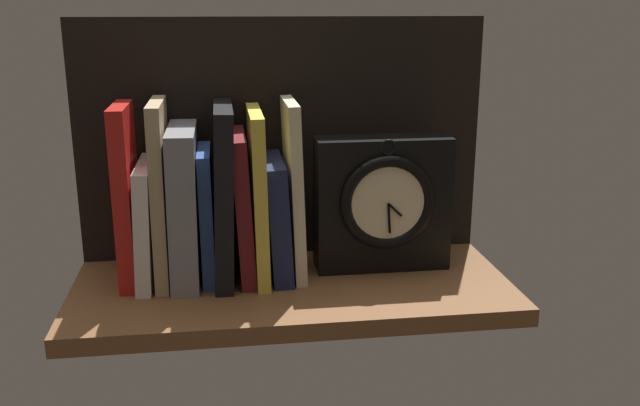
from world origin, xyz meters
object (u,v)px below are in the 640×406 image
(book_maroon_dawkins, at_px, (242,206))
(framed_clock, at_px, (383,203))
(book_yellow_seinlanguage, at_px, (258,194))
(book_red_requiem, at_px, (126,195))
(book_blue_modern, at_px, (207,214))
(book_tan_shortstories, at_px, (161,193))
(book_white_catcher, at_px, (146,223))
(book_cream_twain, at_px, (294,189))
(book_navy_bierce, at_px, (277,217))
(book_gray_chess, at_px, (184,205))
(book_black_skeptic, at_px, (223,193))

(book_maroon_dawkins, bearing_deg, framed_clock, -0.09)
(book_maroon_dawkins, xyz_separation_m, book_yellow_seinlanguage, (0.02, 0.00, 0.02))
(book_red_requiem, xyz_separation_m, book_blue_modern, (0.11, 0.00, -0.03))
(book_tan_shortstories, height_order, book_blue_modern, book_tan_shortstories)
(book_red_requiem, relative_size, book_yellow_seinlanguage, 1.05)
(book_white_catcher, xyz_separation_m, book_tan_shortstories, (0.02, 0.00, 0.04))
(book_white_catcher, distance_m, book_maroon_dawkins, 0.14)
(book_cream_twain, bearing_deg, book_yellow_seinlanguage, 180.00)
(book_white_catcher, relative_size, book_maroon_dawkins, 0.81)
(book_blue_modern, bearing_deg, book_yellow_seinlanguage, 0.00)
(book_navy_bierce, bearing_deg, framed_clock, -0.12)
(framed_clock, bearing_deg, book_white_catcher, 179.95)
(book_gray_chess, bearing_deg, book_red_requiem, 180.00)
(book_gray_chess, bearing_deg, framed_clock, -0.06)
(book_red_requiem, xyz_separation_m, book_navy_bierce, (0.21, 0.00, -0.04))
(book_white_catcher, relative_size, book_tan_shortstories, 0.67)
(book_gray_chess, height_order, framed_clock, book_gray_chess)
(book_black_skeptic, bearing_deg, book_tan_shortstories, 180.00)
(book_tan_shortstories, height_order, book_gray_chess, book_tan_shortstories)
(book_blue_modern, height_order, framed_clock, framed_clock)
(book_tan_shortstories, relative_size, book_yellow_seinlanguage, 1.06)
(book_white_catcher, relative_size, book_black_skeptic, 0.69)
(book_white_catcher, relative_size, book_navy_bierce, 1.00)
(book_blue_modern, bearing_deg, book_maroon_dawkins, 0.00)
(book_tan_shortstories, bearing_deg, book_white_catcher, 180.00)
(book_tan_shortstories, bearing_deg, book_yellow_seinlanguage, 0.00)
(book_gray_chess, relative_size, book_maroon_dawkins, 1.05)
(book_maroon_dawkins, distance_m, book_navy_bierce, 0.05)
(book_black_skeptic, distance_m, framed_clock, 0.23)
(book_gray_chess, xyz_separation_m, book_yellow_seinlanguage, (0.11, 0.00, 0.01))
(framed_clock, bearing_deg, book_blue_modern, 179.93)
(book_blue_modern, relative_size, book_black_skeptic, 0.76)
(book_white_catcher, height_order, book_black_skeptic, book_black_skeptic)
(book_navy_bierce, bearing_deg, book_red_requiem, 180.00)
(book_maroon_dawkins, bearing_deg, book_black_skeptic, 180.00)
(book_white_catcher, bearing_deg, book_navy_bierce, 0.00)
(book_red_requiem, distance_m, book_maroon_dawkins, 0.16)
(book_red_requiem, xyz_separation_m, book_black_skeptic, (0.14, 0.00, -0.00))
(book_cream_twain, bearing_deg, book_tan_shortstories, 180.00)
(book_white_catcher, relative_size, book_gray_chess, 0.78)
(book_blue_modern, xyz_separation_m, book_black_skeptic, (0.02, 0.00, 0.03))
(book_cream_twain, bearing_deg, book_black_skeptic, 180.00)
(book_gray_chess, height_order, book_cream_twain, book_cream_twain)
(book_red_requiem, relative_size, book_black_skeptic, 1.02)
(book_maroon_dawkins, bearing_deg, book_navy_bierce, 0.00)
(book_blue_modern, distance_m, book_navy_bierce, 0.10)
(book_navy_bierce, relative_size, book_cream_twain, 0.67)
(book_white_catcher, bearing_deg, book_blue_modern, 0.00)
(book_blue_modern, height_order, book_navy_bierce, book_blue_modern)
(book_red_requiem, height_order, framed_clock, book_red_requiem)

